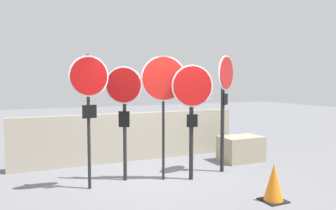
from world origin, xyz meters
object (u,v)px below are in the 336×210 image
Objects in this scene: stop_sign_2 at (164,85)px; stop_sign_4 at (225,91)px; stop_sign_0 at (89,89)px; storage_crate at (241,149)px; traffic_cone_0 at (274,183)px; stop_sign_1 at (124,100)px; stop_sign_3 at (192,101)px.

stop_sign_2 is 1.48m from stop_sign_4.
stop_sign_2 is 0.98× the size of stop_sign_4.
stop_sign_0 reaches higher than storage_crate.
stop_sign_2 is at bearing 123.18° from traffic_cone_0.
stop_sign_1 is (0.74, 0.24, -0.22)m from stop_sign_0.
stop_sign_1 is 2.23× the size of storage_crate.
stop_sign_1 is at bearing 9.49° from stop_sign_0.
stop_sign_4 is (0.95, 0.25, 0.18)m from stop_sign_3.
traffic_cone_0 is (1.21, -1.85, -1.63)m from stop_sign_2.
stop_sign_2 is at bearing 169.85° from stop_sign_3.
stop_sign_0 is 2.41× the size of storage_crate.
stop_sign_3 is (1.26, -0.53, -0.02)m from stop_sign_1.
storage_crate is (0.97, 0.67, -1.50)m from stop_sign_4.
storage_crate is (1.23, 2.53, -0.00)m from traffic_cone_0.
stop_sign_4 reaches higher than stop_sign_2.
stop_sign_2 is at bearing 6.99° from stop_sign_1.
stop_sign_1 is 1.37m from stop_sign_3.
stop_sign_4 is 2.48× the size of storage_crate.
storage_crate is at bearing 30.69° from stop_sign_2.
stop_sign_4 is 4.00× the size of traffic_cone_0.
storage_crate is (3.92, 0.63, -1.56)m from stop_sign_0.
traffic_cone_0 reaches higher than storage_crate.
stop_sign_3 is 2.50m from storage_crate.
storage_crate is at bearing 39.61° from stop_sign_3.
stop_sign_3 is at bearing 113.05° from traffic_cone_0.
stop_sign_4 reaches higher than stop_sign_3.
stop_sign_2 is 1.08× the size of stop_sign_3.
stop_sign_2 is (0.74, -0.29, 0.29)m from stop_sign_1.
stop_sign_3 reaches higher than traffic_cone_0.
stop_sign_1 is 0.90× the size of stop_sign_4.
stop_sign_4 reaches higher than stop_sign_1.
stop_sign_2 is 2.43× the size of storage_crate.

